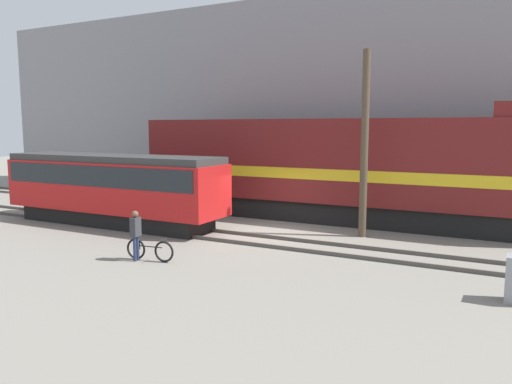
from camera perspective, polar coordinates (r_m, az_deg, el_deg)
name	(u,v)px	position (r m, az deg, el deg)	size (l,w,h in m)	color
ground_plane	(267,232)	(21.29, 1.25, -4.58)	(120.00, 120.00, 0.00)	gray
track_near	(246,239)	(19.71, -1.10, -5.34)	(60.00, 1.51, 0.14)	#47423D
track_far	(301,216)	(24.65, 5.17, -2.78)	(60.00, 1.51, 0.14)	#47423D
building_backdrop	(345,103)	(30.55, 10.16, 9.95)	(49.82, 6.00, 11.66)	gray
freight_locomotive	(336,168)	(23.73, 9.13, 2.72)	(19.52, 3.04, 5.40)	black
streetcar	(113,185)	(23.49, -16.03, 0.77)	(11.00, 2.54, 3.18)	black
bicycle	(150,250)	(17.08, -12.04, -6.52)	(1.78, 0.44, 0.77)	black
person	(136,230)	(17.04, -13.60, -4.29)	(0.26, 0.39, 1.69)	#232D4C
utility_pole_left	(364,145)	(20.38, 12.29, 5.28)	(0.30, 0.30, 7.44)	#4C3D2D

